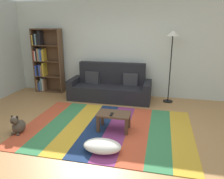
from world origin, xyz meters
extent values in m
plane|color=#B27F4C|center=(0.00, 0.00, 0.00)|extent=(14.00, 14.00, 0.00)
cube|color=silver|center=(0.00, 2.55, 1.35)|extent=(6.80, 0.10, 2.70)
cube|color=#C64C2D|center=(-1.43, 0.19, 0.01)|extent=(0.42, 2.43, 0.01)
cube|color=#387F4C|center=(-1.01, 0.19, 0.01)|extent=(0.42, 2.43, 0.01)
cube|color=gold|center=(-0.59, 0.19, 0.01)|extent=(0.42, 2.43, 0.01)
cube|color=navy|center=(-0.17, 0.19, 0.01)|extent=(0.42, 2.43, 0.01)
cube|color=#843370|center=(0.26, 0.19, 0.01)|extent=(0.42, 2.43, 0.01)
cube|color=#C64C2D|center=(0.68, 0.19, 0.01)|extent=(0.42, 2.43, 0.01)
cube|color=#387F4C|center=(1.10, 0.19, 0.01)|extent=(0.42, 2.43, 0.01)
cube|color=gold|center=(1.52, 0.19, 0.01)|extent=(0.42, 2.43, 0.01)
cube|color=black|center=(-0.32, 1.95, 0.20)|extent=(1.90, 0.80, 0.40)
cube|color=black|center=(-0.32, 2.25, 0.70)|extent=(1.90, 0.20, 0.60)
cube|color=black|center=(-1.36, 1.95, 0.28)|extent=(0.18, 0.80, 0.56)
cube|color=black|center=(0.72, 1.95, 0.28)|extent=(0.18, 0.80, 0.56)
cube|color=#333338|center=(-0.87, 2.13, 0.56)|extent=(0.42, 0.19, 0.36)
cube|color=#333338|center=(0.23, 2.13, 0.56)|extent=(0.42, 0.19, 0.36)
cube|color=brown|center=(-2.76, 2.30, 0.96)|extent=(0.04, 0.28, 1.92)
cube|color=brown|center=(-1.90, 2.30, 0.96)|extent=(0.04, 0.28, 1.92)
cube|color=brown|center=(-2.33, 2.43, 0.96)|extent=(0.90, 0.01, 1.92)
cube|color=brown|center=(-2.33, 2.30, 0.02)|extent=(0.86, 0.28, 0.02)
cube|color=brown|center=(-2.33, 2.30, 0.49)|extent=(0.86, 0.28, 0.02)
cube|color=brown|center=(-2.33, 2.30, 0.96)|extent=(0.86, 0.28, 0.02)
cube|color=brown|center=(-2.33, 2.30, 1.43)|extent=(0.86, 0.28, 0.02)
cube|color=brown|center=(-2.33, 2.30, 1.90)|extent=(0.86, 0.28, 0.02)
cube|color=#8C6647|center=(-2.72, 2.28, 0.19)|extent=(0.04, 0.22, 0.33)
cube|color=#334CB2|center=(-2.66, 2.27, 0.15)|extent=(0.04, 0.20, 0.25)
cube|color=#668C99|center=(-2.61, 2.26, 0.19)|extent=(0.03, 0.19, 0.31)
cube|color=#668C99|center=(-2.57, 2.29, 0.23)|extent=(0.03, 0.25, 0.41)
cube|color=silver|center=(-2.53, 2.27, 0.22)|extent=(0.03, 0.21, 0.38)
cube|color=#8C6647|center=(-2.49, 2.27, 0.21)|extent=(0.03, 0.19, 0.37)
cube|color=#334CB2|center=(-2.71, 2.27, 0.66)|extent=(0.05, 0.20, 0.32)
cube|color=black|center=(-2.66, 2.26, 0.62)|extent=(0.05, 0.18, 0.25)
cube|color=#334CB2|center=(-2.59, 2.29, 0.68)|extent=(0.05, 0.23, 0.35)
cube|color=#8C6647|center=(-2.53, 2.28, 0.67)|extent=(0.05, 0.22, 0.33)
cube|color=gold|center=(-2.47, 2.30, 0.70)|extent=(0.05, 0.26, 0.41)
cube|color=red|center=(-2.73, 2.27, 1.12)|extent=(0.03, 0.20, 0.30)
cube|color=silver|center=(-2.69, 2.26, 1.11)|extent=(0.03, 0.17, 0.29)
cube|color=black|center=(-2.65, 2.27, 1.16)|extent=(0.03, 0.19, 0.39)
cube|color=#8C6647|center=(-2.60, 2.27, 1.15)|extent=(0.05, 0.19, 0.37)
cube|color=#668C99|center=(-2.55, 2.29, 1.14)|extent=(0.04, 0.24, 0.35)
cube|color=#334CB2|center=(-2.50, 2.27, 1.14)|extent=(0.05, 0.20, 0.34)
cube|color=gold|center=(-2.45, 2.26, 1.13)|extent=(0.03, 0.17, 0.33)
cube|color=gold|center=(-2.42, 2.28, 1.15)|extent=(0.03, 0.22, 0.36)
cube|color=gold|center=(-2.73, 2.27, 1.59)|extent=(0.03, 0.20, 0.30)
cube|color=black|center=(-2.68, 2.29, 1.59)|extent=(0.05, 0.24, 0.31)
cube|color=#668C99|center=(-2.62, 2.26, 1.60)|extent=(0.04, 0.17, 0.33)
cube|color=black|center=(-2.58, 2.29, 1.58)|extent=(0.04, 0.23, 0.27)
cube|color=black|center=(-2.53, 2.29, 1.65)|extent=(0.04, 0.24, 0.41)
cube|color=black|center=(-2.49, 2.28, 1.64)|extent=(0.04, 0.22, 0.41)
cube|color=#513826|center=(0.20, 0.16, 0.34)|extent=(0.64, 0.40, 0.04)
cube|color=#513826|center=(-0.08, -0.01, 0.17)|extent=(0.06, 0.06, 0.32)
cube|color=#513826|center=(0.48, -0.01, 0.17)|extent=(0.06, 0.06, 0.32)
cube|color=#513826|center=(-0.08, 0.32, 0.17)|extent=(0.06, 0.06, 0.32)
cube|color=#513826|center=(0.48, 0.32, 0.17)|extent=(0.06, 0.06, 0.32)
ellipsoid|color=white|center=(0.18, -0.65, 0.10)|extent=(0.64, 0.42, 0.19)
ellipsoid|color=#473D33|center=(-1.58, -0.36, 0.13)|extent=(0.22, 0.30, 0.26)
sphere|color=#473D33|center=(-1.58, -0.47, 0.30)|extent=(0.15, 0.15, 0.15)
ellipsoid|color=black|center=(-1.58, -0.53, 0.29)|extent=(0.06, 0.07, 0.05)
ellipsoid|color=black|center=(-1.63, -0.45, 0.36)|extent=(0.05, 0.04, 0.08)
ellipsoid|color=black|center=(-1.53, -0.45, 0.36)|extent=(0.05, 0.04, 0.08)
sphere|color=#473D33|center=(-1.64, -0.50, 0.03)|extent=(0.06, 0.06, 0.06)
sphere|color=#473D33|center=(-1.52, -0.50, 0.03)|extent=(0.06, 0.06, 0.06)
cylinder|color=black|center=(1.28, 2.13, 0.01)|extent=(0.26, 0.26, 0.02)
cylinder|color=black|center=(1.28, 2.13, 0.89)|extent=(0.03, 0.03, 1.73)
cone|color=white|center=(1.28, 2.13, 1.83)|extent=(0.32, 0.32, 0.14)
cube|color=black|center=(0.17, 0.08, 0.37)|extent=(0.05, 0.15, 0.02)
camera|label=1|loc=(1.05, -3.74, 2.04)|focal=35.14mm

